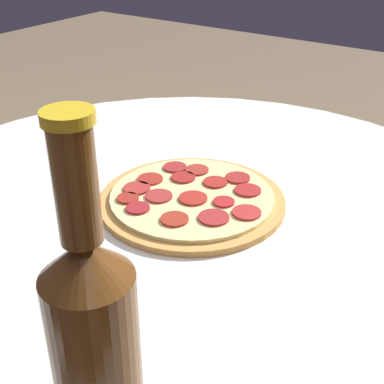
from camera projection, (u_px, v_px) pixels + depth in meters
The scene contains 3 objects.
table at pixel (188, 310), 0.88m from camera, with size 1.04×1.04×0.72m.
pizza at pixel (192, 199), 0.81m from camera, with size 0.28×0.28×0.02m.
beer_bottle at pixel (95, 344), 0.40m from camera, with size 0.07×0.07×0.30m.
Camera 1 is at (0.55, 0.39, 1.13)m, focal length 50.00 mm.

